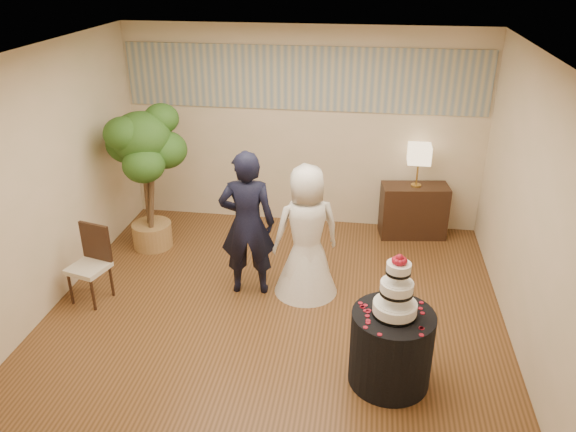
% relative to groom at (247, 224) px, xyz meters
% --- Properties ---
extents(floor, '(5.00, 5.00, 0.00)m').
position_rel_groom_xyz_m(floor, '(0.38, -0.51, -0.87)').
color(floor, brown).
rests_on(floor, ground).
extents(ceiling, '(5.00, 5.00, 0.00)m').
position_rel_groom_xyz_m(ceiling, '(0.38, -0.51, 1.93)').
color(ceiling, white).
rests_on(ceiling, wall_back).
extents(wall_back, '(5.00, 0.06, 2.80)m').
position_rel_groom_xyz_m(wall_back, '(0.38, 1.99, 0.53)').
color(wall_back, beige).
rests_on(wall_back, ground).
extents(wall_front, '(5.00, 0.06, 2.80)m').
position_rel_groom_xyz_m(wall_front, '(0.38, -3.01, 0.53)').
color(wall_front, beige).
rests_on(wall_front, ground).
extents(wall_left, '(0.06, 5.00, 2.80)m').
position_rel_groom_xyz_m(wall_left, '(-2.12, -0.51, 0.53)').
color(wall_left, beige).
rests_on(wall_left, ground).
extents(wall_right, '(0.06, 5.00, 2.80)m').
position_rel_groom_xyz_m(wall_right, '(2.88, -0.51, 0.53)').
color(wall_right, beige).
rests_on(wall_right, ground).
extents(mural_border, '(4.90, 0.02, 0.85)m').
position_rel_groom_xyz_m(mural_border, '(0.38, 1.97, 1.23)').
color(mural_border, '#989C8F').
rests_on(mural_border, wall_back).
extents(groom, '(0.68, 0.49, 1.73)m').
position_rel_groom_xyz_m(groom, '(0.00, 0.00, 0.00)').
color(groom, black).
rests_on(groom, floor).
extents(bride, '(0.99, 0.98, 1.57)m').
position_rel_groom_xyz_m(bride, '(0.66, 0.07, -0.08)').
color(bride, white).
rests_on(bride, floor).
extents(cake_table, '(0.85, 0.85, 0.74)m').
position_rel_groom_xyz_m(cake_table, '(1.61, -1.33, -0.50)').
color(cake_table, black).
rests_on(cake_table, floor).
extents(wedding_cake, '(0.40, 0.40, 0.61)m').
position_rel_groom_xyz_m(wedding_cake, '(1.61, -1.33, 0.18)').
color(wedding_cake, white).
rests_on(wedding_cake, cake_table).
extents(console, '(0.94, 0.52, 0.75)m').
position_rel_groom_xyz_m(console, '(1.97, 1.72, -0.49)').
color(console, black).
rests_on(console, floor).
extents(table_lamp, '(0.30, 0.30, 0.58)m').
position_rel_groom_xyz_m(table_lamp, '(1.97, 1.72, 0.17)').
color(table_lamp, '#D6BB8D').
rests_on(table_lamp, console).
extents(ficus_tree, '(1.04, 1.04, 1.96)m').
position_rel_groom_xyz_m(ficus_tree, '(-1.52, 0.87, 0.11)').
color(ficus_tree, '#2A541A').
rests_on(ficus_tree, floor).
extents(side_chair, '(0.50, 0.52, 0.89)m').
position_rel_groom_xyz_m(side_chair, '(-1.74, -0.48, -0.42)').
color(side_chair, black).
rests_on(side_chair, floor).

